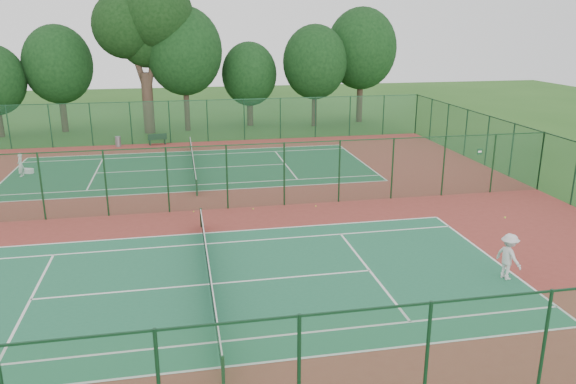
% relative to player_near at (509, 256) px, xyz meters
% --- Properties ---
extents(ground, '(120.00, 120.00, 0.00)m').
position_rel_player_near_xyz_m(ground, '(-11.38, 10.71, -0.94)').
color(ground, '#29591B').
rests_on(ground, ground).
extents(red_pad, '(40.00, 36.00, 0.01)m').
position_rel_player_near_xyz_m(red_pad, '(-11.38, 10.71, -0.94)').
color(red_pad, maroon).
rests_on(red_pad, ground).
extents(court_near, '(23.77, 10.97, 0.01)m').
position_rel_player_near_xyz_m(court_near, '(-11.38, 1.71, -0.93)').
color(court_near, '#206745').
rests_on(court_near, red_pad).
extents(court_far, '(23.77, 10.97, 0.01)m').
position_rel_player_near_xyz_m(court_far, '(-11.38, 19.71, -0.93)').
color(court_far, '#1A5532').
rests_on(court_far, red_pad).
extents(fence_north, '(40.00, 0.09, 3.50)m').
position_rel_player_near_xyz_m(fence_north, '(-11.38, 28.71, 0.82)').
color(fence_north, '#1B5232').
rests_on(fence_north, ground).
extents(fence_east, '(0.09, 36.00, 3.50)m').
position_rel_player_near_xyz_m(fence_east, '(8.62, 10.71, 0.82)').
color(fence_east, '#1C5535').
rests_on(fence_east, ground).
extents(fence_divider, '(40.00, 0.09, 3.50)m').
position_rel_player_near_xyz_m(fence_divider, '(-11.38, 10.71, 0.82)').
color(fence_divider, '#174728').
rests_on(fence_divider, ground).
extents(tennis_net_near, '(0.10, 12.90, 0.97)m').
position_rel_player_near_xyz_m(tennis_net_near, '(-11.38, 1.71, -0.40)').
color(tennis_net_near, '#123219').
rests_on(tennis_net_near, ground).
extents(tennis_net_far, '(0.10, 12.90, 0.97)m').
position_rel_player_near_xyz_m(tennis_net_far, '(-11.38, 19.71, -0.40)').
color(tennis_net_far, '#153B1E').
rests_on(tennis_net_far, ground).
extents(player_near, '(0.96, 1.32, 1.84)m').
position_rel_player_near_xyz_m(player_near, '(0.00, 0.00, 0.00)').
color(player_near, silver).
rests_on(player_near, court_near).
extents(player_far, '(0.41, 0.59, 1.55)m').
position_rel_player_near_xyz_m(player_far, '(-22.36, 19.80, -0.15)').
color(player_far, white).
rests_on(player_far, court_far).
extents(trash_bin, '(0.55, 0.55, 0.81)m').
position_rel_player_near_xyz_m(trash_bin, '(-17.06, 28.11, -0.53)').
color(trash_bin, slate).
rests_on(trash_bin, red_pad).
extents(bench, '(1.56, 0.70, 0.93)m').
position_rel_player_near_xyz_m(bench, '(-13.97, 28.13, -0.45)').
color(bench, black).
rests_on(bench, red_pad).
extents(kit_bag, '(0.95, 0.66, 0.33)m').
position_rel_player_near_xyz_m(kit_bag, '(-22.26, 20.56, -0.76)').
color(kit_bag, silver).
rests_on(kit_bag, red_pad).
extents(stray_ball_a, '(0.07, 0.07, 0.07)m').
position_rel_player_near_xyz_m(stray_ball_a, '(-5.15, 10.07, -0.89)').
color(stray_ball_a, '#D3F238').
rests_on(stray_ball_a, red_pad).
extents(stray_ball_b, '(0.08, 0.08, 0.08)m').
position_rel_player_near_xyz_m(stray_ball_b, '(-8.55, 10.26, -0.89)').
color(stray_ball_b, '#B4D631').
rests_on(stray_ball_b, red_pad).
extents(stray_ball_c, '(0.06, 0.06, 0.06)m').
position_rel_player_near_xyz_m(stray_ball_c, '(-11.68, 10.44, -0.90)').
color(stray_ball_c, '#C9DB33').
rests_on(stray_ball_c, red_pad).
extents(big_tree, '(8.63, 6.32, 13.26)m').
position_rel_player_near_xyz_m(big_tree, '(-14.68, 33.86, 8.45)').
color(big_tree, '#3B2920').
rests_on(big_tree, ground).
extents(evergreen_row, '(39.00, 5.00, 12.00)m').
position_rel_player_near_xyz_m(evergreen_row, '(-10.88, 34.96, -0.94)').
color(evergreen_row, black).
rests_on(evergreen_row, ground).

